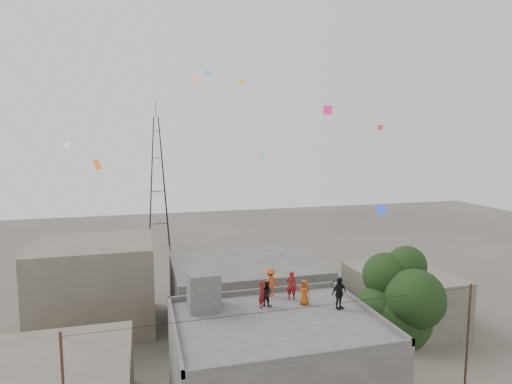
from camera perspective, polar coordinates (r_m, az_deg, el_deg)
main_building at (r=23.36m, az=2.69°, el=-23.72°), size 10.00×8.00×6.10m
parapet at (r=21.90m, az=2.74°, el=-16.50°), size 10.00×8.00×0.30m
stair_head_box at (r=23.28m, az=-7.00°, el=-12.84°), size 1.60×1.80×2.00m
neighbor_north at (r=36.32m, az=-1.19°, el=-13.15°), size 12.00×9.00×5.00m
neighbor_northwest at (r=37.12m, az=-20.67°, el=-11.52°), size 9.00×8.00×7.00m
neighbor_east at (r=37.67m, az=18.93°, el=-13.27°), size 7.00×8.00×4.40m
tree at (r=25.52m, az=18.72°, el=-13.75°), size 4.90×4.60×9.10m
utility_line at (r=22.09m, az=5.13°, el=-23.35°), size 20.12×0.62×7.40m
transmission_tower at (r=59.45m, az=-12.96°, el=1.03°), size 2.97×2.97×20.01m
person_red_adult at (r=24.54m, az=4.75°, el=-12.27°), size 0.70×0.63×1.60m
person_orange_child at (r=23.85m, az=6.46°, el=-13.15°), size 0.79×0.78×1.38m
person_dark_child at (r=23.63m, az=1.42°, el=-13.34°), size 0.81×0.83×1.34m
person_dark_adult at (r=23.51m, az=11.02°, el=-13.10°), size 1.09×0.72×1.71m
person_orange_adult at (r=24.90m, az=1.93°, el=-11.93°), size 1.16×0.84×1.62m
person_red_child at (r=23.33m, az=0.83°, el=-13.46°), size 0.60×0.64×1.46m
kites at (r=27.22m, az=0.59°, el=8.97°), size 22.62×16.47×9.77m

